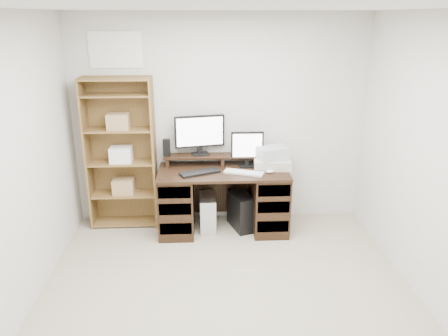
{
  "coord_description": "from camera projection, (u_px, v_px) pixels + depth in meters",
  "views": [
    {
      "loc": [
        -0.21,
        -3.12,
        2.44
      ],
      "look_at": [
        0.02,
        1.43,
        0.85
      ],
      "focal_mm": 35.0,
      "sensor_mm": 36.0,
      "label": 1
    }
  ],
  "objects": [
    {
      "name": "riser_shelf",
      "position": [
        222.0,
        157.0,
        5.22
      ],
      "size": [
        1.4,
        0.22,
        0.12
      ],
      "color": "black",
      "rests_on": "desk"
    },
    {
      "name": "basket",
      "position": [
        273.0,
        153.0,
        5.08
      ],
      "size": [
        0.4,
        0.33,
        0.15
      ],
      "primitive_type": "cube",
      "rotation": [
        0.0,
        0.0,
        0.29
      ],
      "color": "#A2A8AC",
      "rests_on": "printer"
    },
    {
      "name": "mouse",
      "position": [
        270.0,
        171.0,
        4.96
      ],
      "size": [
        0.1,
        0.07,
        0.04
      ],
      "primitive_type": "ellipsoid",
      "rotation": [
        0.0,
        0.0,
        -0.08
      ],
      "color": "silver",
      "rests_on": "desk"
    },
    {
      "name": "keyboard_black",
      "position": [
        200.0,
        173.0,
        4.94
      ],
      "size": [
        0.48,
        0.32,
        0.03
      ],
      "primitive_type": "cube",
      "rotation": [
        0.0,
        0.0,
        0.42
      ],
      "color": "black",
      "rests_on": "desk"
    },
    {
      "name": "tower_silver",
      "position": [
        208.0,
        212.0,
        5.26
      ],
      "size": [
        0.2,
        0.42,
        0.41
      ],
      "primitive_type": "cube",
      "rotation": [
        0.0,
        0.0,
        0.03
      ],
      "color": "silver",
      "rests_on": "ground"
    },
    {
      "name": "desk",
      "position": [
        223.0,
        199.0,
        5.18
      ],
      "size": [
        1.5,
        0.7,
        0.75
      ],
      "color": "black",
      "rests_on": "ground"
    },
    {
      "name": "printer",
      "position": [
        272.0,
        163.0,
        5.13
      ],
      "size": [
        0.45,
        0.35,
        0.11
      ],
      "primitive_type": "cube",
      "rotation": [
        0.0,
        0.0,
        -0.08
      ],
      "color": "#B3A99C",
      "rests_on": "desk"
    },
    {
      "name": "keyboard_white",
      "position": [
        244.0,
        173.0,
        4.95
      ],
      "size": [
        0.47,
        0.28,
        0.02
      ],
      "primitive_type": "cube",
      "rotation": [
        0.0,
        0.0,
        -0.36
      ],
      "color": "silver",
      "rests_on": "desk"
    },
    {
      "name": "tower_black",
      "position": [
        241.0,
        211.0,
        5.26
      ],
      "size": [
        0.31,
        0.47,
        0.44
      ],
      "rotation": [
        0.0,
        0.0,
        0.3
      ],
      "color": "black",
      "rests_on": "ground"
    },
    {
      "name": "monitor_small",
      "position": [
        247.0,
        148.0,
        5.12
      ],
      "size": [
        0.38,
        0.14,
        0.42
      ],
      "rotation": [
        0.0,
        0.0,
        -0.01
      ],
      "color": "black",
      "rests_on": "desk"
    },
    {
      "name": "room",
      "position": [
        230.0,
        180.0,
        3.35
      ],
      "size": [
        3.54,
        4.04,
        2.54
      ],
      "color": "tan",
      "rests_on": "ground"
    },
    {
      "name": "speaker",
      "position": [
        167.0,
        147.0,
        5.15
      ],
      "size": [
        0.08,
        0.08,
        0.2
      ],
      "primitive_type": "cube",
      "rotation": [
        0.0,
        0.0,
        -0.05
      ],
      "color": "black",
      "rests_on": "riser_shelf"
    },
    {
      "name": "bookshelf",
      "position": [
        121.0,
        152.0,
        5.15
      ],
      "size": [
        0.8,
        0.3,
        1.8
      ],
      "color": "brown",
      "rests_on": "ground"
    },
    {
      "name": "monitor_wide",
      "position": [
        200.0,
        133.0,
        5.16
      ],
      "size": [
        0.59,
        0.19,
        0.47
      ],
      "rotation": [
        0.0,
        0.0,
        0.19
      ],
      "color": "black",
      "rests_on": "riser_shelf"
    }
  ]
}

